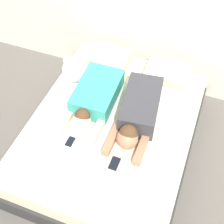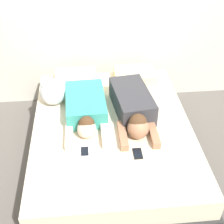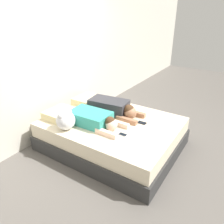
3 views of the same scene
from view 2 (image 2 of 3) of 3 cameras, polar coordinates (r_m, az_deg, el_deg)
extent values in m
plane|color=#5B5651|center=(3.37, 0.00, -8.27)|extent=(12.00, 12.00, 0.00)
cube|color=#2D2D2D|center=(3.29, 0.00, -6.82)|extent=(1.59, 2.04, 0.24)
cube|color=beige|center=(3.13, 0.00, -3.80)|extent=(1.53, 1.98, 0.22)
cube|color=beige|center=(3.66, -6.59, 6.14)|extent=(0.47, 0.34, 0.12)
cube|color=beige|center=(3.70, 4.18, 6.69)|extent=(0.47, 0.34, 0.12)
cube|color=teal|center=(3.17, -4.85, 1.52)|extent=(0.41, 0.63, 0.19)
sphere|color=beige|center=(2.87, -4.63, -3.11)|extent=(0.18, 0.18, 0.18)
sphere|color=#4C331E|center=(2.86, -4.69, -2.22)|extent=(0.15, 0.15, 0.15)
cube|color=beige|center=(2.90, -7.84, -4.37)|extent=(0.07, 0.34, 0.07)
cube|color=beige|center=(2.90, -1.30, -3.99)|extent=(0.07, 0.34, 0.07)
cube|color=#333338|center=(3.17, 3.64, 2.02)|extent=(0.41, 0.67, 0.23)
sphere|color=#A37051|center=(2.87, 4.80, -2.97)|extent=(0.20, 0.20, 0.20)
sphere|color=#4C331E|center=(2.85, 4.77, -1.96)|extent=(0.17, 0.17, 0.17)
cube|color=#A37051|center=(2.88, 1.96, -4.32)|extent=(0.07, 0.35, 0.07)
cube|color=#A37051|center=(2.92, 7.56, -3.93)|extent=(0.07, 0.35, 0.07)
cube|color=silver|center=(2.78, -5.02, -7.23)|extent=(0.08, 0.13, 0.01)
cube|color=black|center=(2.77, -5.02, -7.15)|extent=(0.07, 0.11, 0.00)
cube|color=black|center=(2.76, 4.72, -7.58)|extent=(0.08, 0.13, 0.01)
cube|color=black|center=(2.76, 4.73, -7.50)|extent=(0.07, 0.11, 0.00)
sphere|color=white|center=(3.32, -10.69, 3.65)|extent=(0.28, 0.28, 0.28)
sphere|color=white|center=(3.27, -12.22, 5.05)|extent=(0.10, 0.10, 0.10)
sphere|color=white|center=(3.25, -9.57, 5.24)|extent=(0.10, 0.10, 0.10)
camera|label=1|loc=(1.15, 71.93, 41.27)|focal=50.00mm
camera|label=3|loc=(2.44, -75.97, -0.53)|focal=35.00mm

